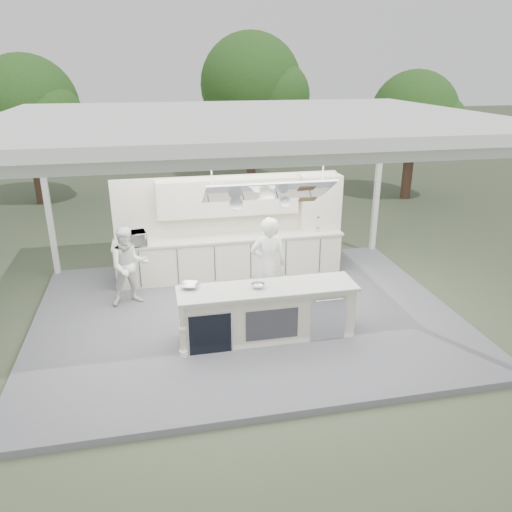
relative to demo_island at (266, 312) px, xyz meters
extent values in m
plane|color=#414731|center=(-0.18, 0.91, -0.60)|extent=(90.00, 90.00, 0.00)
cube|color=#59595D|center=(-0.18, 0.91, -0.54)|extent=(8.00, 6.00, 0.12)
cube|color=white|center=(3.72, 3.81, 1.25)|extent=(0.12, 0.12, 3.70)
cube|color=white|center=(-4.08, 3.81, 1.25)|extent=(0.12, 0.12, 3.70)
cube|color=white|center=(-0.18, 0.91, 3.18)|extent=(8.20, 6.20, 0.16)
cube|color=white|center=(-0.18, -1.99, 3.02)|extent=(8.00, 0.12, 0.16)
cube|color=white|center=(-0.18, 3.81, 3.02)|extent=(8.00, 0.12, 0.16)
cube|color=white|center=(3.72, 0.91, 3.02)|extent=(0.12, 6.00, 0.16)
cube|color=white|center=(0.02, 0.01, 2.15)|extent=(2.00, 0.71, 0.43)
cube|color=white|center=(0.02, 0.01, 2.15)|extent=(2.06, 0.76, 0.46)
cylinder|color=white|center=(-0.88, 0.01, 2.63)|extent=(0.02, 0.02, 0.95)
cylinder|color=white|center=(0.92, 0.01, 2.63)|extent=(0.02, 0.02, 0.95)
cylinder|color=silver|center=(-0.48, 0.16, 1.93)|extent=(0.22, 0.14, 0.21)
cylinder|color=silver|center=(0.32, 0.11, 1.93)|extent=(0.18, 0.12, 0.18)
cube|color=olive|center=(0.72, 0.13, 1.95)|extent=(0.28, 0.18, 0.12)
cube|color=beige|center=(0.02, 0.01, -0.03)|extent=(3.00, 0.70, 0.90)
cube|color=silver|center=(0.02, 0.01, 0.45)|extent=(3.10, 0.78, 0.05)
cylinder|color=beige|center=(-1.48, -0.34, -0.02)|extent=(0.11, 0.11, 0.92)
cube|color=black|center=(-1.03, -0.34, -0.12)|extent=(0.70, 0.04, 0.72)
cube|color=silver|center=(-1.03, -0.35, -0.12)|extent=(0.74, 0.03, 0.72)
cube|color=#38383E|center=(0.02, -0.35, -0.06)|extent=(0.90, 0.02, 0.55)
cube|color=silver|center=(1.02, -0.35, -0.06)|extent=(0.62, 0.02, 0.78)
cube|color=beige|center=(-0.18, 2.81, -0.03)|extent=(5.00, 0.65, 0.90)
cube|color=silver|center=(-0.18, 2.81, 0.45)|extent=(5.08, 0.72, 0.05)
cube|color=beige|center=(-0.18, 3.11, 0.65)|extent=(5.00, 0.10, 2.25)
cube|color=beige|center=(-0.18, 2.98, 1.32)|extent=(3.10, 0.38, 0.80)
cube|color=beige|center=(1.92, 2.93, 1.07)|extent=(0.90, 0.45, 1.30)
cube|color=olive|center=(1.92, 2.93, 1.07)|extent=(0.84, 0.40, 0.03)
cylinder|color=silver|center=(1.82, 2.79, 0.53)|extent=(0.20, 0.20, 0.12)
cylinder|color=black|center=(1.82, 2.79, 0.69)|extent=(0.17, 0.17, 0.20)
cylinder|color=black|center=(2.17, 2.79, 0.52)|extent=(0.16, 0.16, 0.10)
cone|color=black|center=(2.17, 2.79, 0.69)|extent=(0.14, 0.14, 0.24)
cylinder|color=#4B3225|center=(-5.68, 10.91, 0.45)|extent=(0.36, 0.36, 2.10)
sphere|color=#345E22|center=(-5.68, 10.91, 2.69)|extent=(3.40, 3.40, 3.40)
sphere|color=#345E22|center=(-5.00, 10.40, 2.35)|extent=(2.38, 2.38, 2.38)
cylinder|color=#4B3225|center=(2.32, 12.91, 0.63)|extent=(0.36, 0.36, 2.45)
sphere|color=#345E22|center=(2.32, 12.91, 3.25)|extent=(4.00, 4.00, 4.00)
sphere|color=#345E22|center=(3.12, 12.31, 2.85)|extent=(2.80, 2.80, 2.80)
cylinder|color=#4B3225|center=(7.32, 8.91, 0.37)|extent=(0.36, 0.36, 1.92)
sphere|color=#345E22|center=(7.32, 8.91, 2.38)|extent=(3.00, 3.00, 3.00)
sphere|color=#345E22|center=(7.92, 8.46, 2.08)|extent=(2.10, 2.10, 2.10)
imported|color=white|center=(0.27, 1.01, 0.47)|extent=(0.71, 0.48, 1.89)
imported|color=white|center=(-2.35, 1.85, 0.32)|extent=(0.89, 0.76, 1.60)
imported|color=silver|center=(-2.27, 2.61, 0.62)|extent=(0.59, 0.45, 0.30)
imported|color=silver|center=(-1.28, 0.26, 0.51)|extent=(0.38, 0.38, 0.08)
imported|color=silver|center=(-0.14, 0.03, 0.51)|extent=(0.30, 0.30, 0.07)
camera|label=1|loc=(-1.77, -7.55, 4.07)|focal=35.00mm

